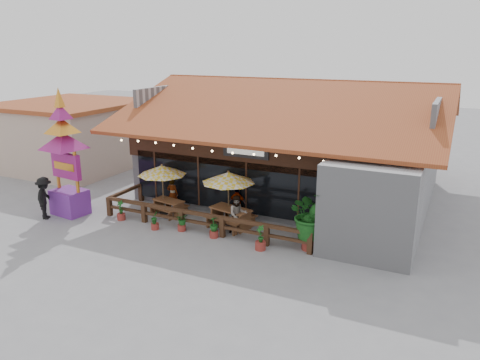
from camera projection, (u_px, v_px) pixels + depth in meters
The scene contains 19 objects.
ground at pixel (238, 235), 19.83m from camera, with size 100.00×100.00×0.00m, color gray.
restaurant_building at pixel (297, 153), 24.84m from camera, with size 15.50×14.73×6.09m.
patio_railing at pixel (189, 215), 20.37m from camera, with size 10.00×2.60×0.92m.
neighbor_building at pixel (73, 134), 30.67m from camera, with size 8.40×8.40×4.22m.
umbrella_left at pixel (162, 170), 21.79m from camera, with size 2.47×2.47×2.44m.
umbrella_right at pixel (228, 178), 20.33m from camera, with size 2.84×2.84×2.52m.
picnic_table_left at pixel (169, 205), 22.09m from camera, with size 1.71×1.55×0.72m.
picnic_table_right at pixel (231, 214), 20.52m from camera, with size 2.12×1.93×0.87m.
thai_sign_tower at pixel (64, 144), 21.38m from camera, with size 2.64×2.64×6.40m.
tropical_plant at pixel (311, 215), 18.04m from camera, with size 2.36×2.31×2.47m.
diner_a at pixel (173, 194), 22.69m from camera, with size 0.57×0.38×1.57m, color #3C1F13.
diner_b at pixel (238, 214), 19.83m from camera, with size 0.81×0.63×1.67m, color #3C1F13.
diner_c at pixel (238, 203), 21.47m from camera, with size 0.88×0.36×1.49m, color #3C1F13.
pedestrian at pixel (45, 198), 21.44m from camera, with size 1.28×0.74×1.98m, color black.
planter_a at pixel (121, 212), 21.43m from camera, with size 0.38×0.38×0.92m.
planter_b at pixel (155, 221), 20.32m from camera, with size 0.34×0.37×0.84m.
planter_c at pixel (181, 220), 20.13m from camera, with size 0.60×0.54×0.86m.
planter_d at pixel (214, 228), 19.43m from camera, with size 0.47×0.47×0.91m.
planter_e at pixel (260, 240), 18.26m from camera, with size 0.44×0.42×1.03m.
Camera 1 is at (8.03, -16.56, 7.74)m, focal length 35.00 mm.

